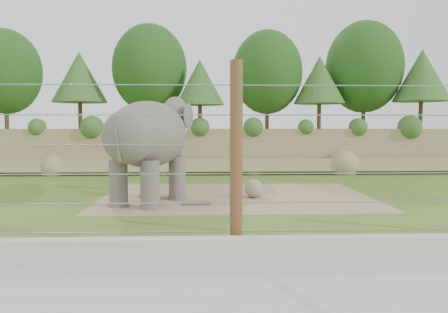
{
  "coord_description": "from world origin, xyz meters",
  "views": [
    {
      "loc": [
        -0.59,
        -13.36,
        2.68
      ],
      "look_at": [
        0.0,
        2.0,
        1.6
      ],
      "focal_mm": 35.0,
      "sensor_mm": 36.0,
      "label": 1
    }
  ],
  "objects": [
    {
      "name": "ground",
      "position": [
        0.0,
        0.0,
        0.0
      ],
      "size": [
        90.0,
        90.0,
        0.0
      ],
      "primitive_type": "plane",
      "color": "#3F671C",
      "rests_on": "ground"
    },
    {
      "name": "back_embankment",
      "position": [
        0.59,
        12.68,
        3.97
      ],
      "size": [
        30.0,
        5.52,
        8.77
      ],
      "color": "#968359",
      "rests_on": "ground"
    },
    {
      "name": "dirt_patch",
      "position": [
        0.5,
        3.0,
        0.01
      ],
      "size": [
        10.0,
        7.0,
        0.02
      ],
      "primitive_type": "cube",
      "color": "#9D815A",
      "rests_on": "ground"
    },
    {
      "name": "drain_grate",
      "position": [
        -0.97,
        1.4,
        0.04
      ],
      "size": [
        1.0,
        0.6,
        0.03
      ],
      "primitive_type": "cube",
      "color": "#262628",
      "rests_on": "dirt_patch"
    },
    {
      "name": "elephant",
      "position": [
        -2.61,
        1.74,
        1.85
      ],
      "size": [
        3.53,
        4.97,
        3.7
      ],
      "primitive_type": null,
      "rotation": [
        0.0,
        0.0,
        -0.39
      ],
      "color": "#635D59",
      "rests_on": "ground"
    },
    {
      "name": "stone_ball",
      "position": [
        1.13,
        2.65,
        0.36
      ],
      "size": [
        0.69,
        0.69,
        0.69
      ],
      "primitive_type": "sphere",
      "color": "gray",
      "rests_on": "dirt_patch"
    },
    {
      "name": "retaining_wall",
      "position": [
        0.0,
        -5.0,
        0.25
      ],
      "size": [
        26.0,
        0.35,
        0.5
      ],
      "primitive_type": "cube",
      "color": "beige",
      "rests_on": "ground"
    },
    {
      "name": "walkway",
      "position": [
        0.0,
        -7.0,
        0.01
      ],
      "size": [
        26.0,
        4.0,
        0.01
      ],
      "primitive_type": "cube",
      "color": "beige",
      "rests_on": "ground"
    },
    {
      "name": "barrier_fence",
      "position": [
        0.0,
        -4.5,
        2.0
      ],
      "size": [
        20.26,
        0.26,
        4.0
      ],
      "color": "#522E1C",
      "rests_on": "ground"
    }
  ]
}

